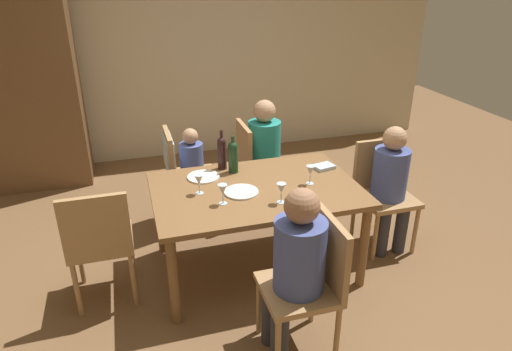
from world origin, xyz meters
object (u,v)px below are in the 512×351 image
wine_bottle_tall_green (222,152)px  wine_bottle_dark_red (233,156)px  armoire_cabinet (23,87)px  chair_far_left (178,165)px  person_child_small (195,167)px  dinner_plate_guest_left (203,177)px  wine_glass_near_left (199,180)px  wine_glass_far (281,189)px  person_man_guest (295,263)px  chair_far_right (256,162)px  chair_near (312,277)px  wine_glass_near_right (223,190)px  wine_glass_centre (310,171)px  person_man_bearded (267,149)px  chair_right_end (382,186)px  dinner_plate_host (241,192)px  dining_table (256,197)px  person_woman_host (391,181)px  chair_left_end (99,239)px

wine_bottle_tall_green → wine_bottle_dark_red: 0.12m
armoire_cabinet → chair_far_left: 2.02m
wine_bottle_dark_red → person_child_small: bearing=112.1°
person_child_small → dinner_plate_guest_left: person_child_small is taller
wine_glass_near_left → wine_glass_far: bearing=-30.1°
person_man_guest → chair_far_right: bearing=-9.1°
wine_bottle_tall_green → armoire_cabinet: bearing=132.8°
chair_near → wine_glass_near_right: size_ratio=6.17×
chair_far_right → wine_glass_centre: size_ratio=6.17×
chair_near → person_man_bearded: 1.82m
armoire_cabinet → chair_far_left: armoire_cabinet is taller
wine_bottle_dark_red → wine_glass_far: wine_bottle_dark_red is taller
armoire_cabinet → wine_glass_near_left: bearing=-57.1°
chair_right_end → wine_glass_near_right: (-1.45, -0.27, 0.30)m
armoire_cabinet → person_man_guest: (1.85, -3.16, -0.44)m
dinner_plate_guest_left → armoire_cabinet: bearing=127.7°
wine_glass_centre → person_man_bearded: bearing=92.4°
person_man_guest → wine_bottle_tall_green: size_ratio=3.41×
chair_far_left → person_child_small: person_child_small is taller
chair_near → dinner_plate_host: chair_near is taller
person_man_bearded → wine_glass_near_left: person_man_bearded is taller
chair_near → person_child_small: bearing=13.0°
dining_table → chair_right_end: chair_right_end is taller
armoire_cabinet → person_woman_host: size_ratio=1.99×
chair_right_end → wine_glass_near_left: chair_right_end is taller
wine_bottle_dark_red → dinner_plate_host: size_ratio=1.21×
wine_glass_near_left → dinner_plate_host: bearing=-14.8°
dining_table → wine_glass_near_right: wine_glass_near_right is taller
person_man_bearded → wine_glass_far: size_ratio=7.65×
dining_table → chair_far_left: size_ratio=1.69×
chair_far_left → person_man_bearded: bearing=90.0°
person_child_small → wine_glass_centre: size_ratio=6.28×
wine_bottle_dark_red → wine_glass_centre: 0.64m
person_man_guest → wine_glass_centre: (0.44, 0.84, 0.17)m
chair_near → chair_left_end: size_ratio=1.00×
armoire_cabinet → chair_near: (1.96, -3.16, -0.56)m
chair_near → wine_bottle_tall_green: wine_bottle_tall_green is taller
wine_bottle_dark_red → person_man_bearded: bearing=50.6°
wine_glass_near_left → dinner_plate_guest_left: bearing=73.4°
wine_bottle_dark_red → dinner_plate_guest_left: bearing=-171.6°
dining_table → wine_glass_centre: 0.46m
wine_glass_centre → wine_glass_near_right: size_ratio=1.00×
chair_far_right → chair_left_end: same height
armoire_cabinet → wine_glass_near_right: bearing=-57.1°
wine_glass_centre → wine_glass_far: size_ratio=1.00×
wine_glass_near_left → wine_bottle_tall_green: bearing=56.4°
wine_bottle_dark_red → wine_glass_near_left: bearing=-138.0°
wine_glass_centre → person_woman_host: bearing=2.2°
wine_glass_near_right → person_man_bearded: bearing=58.1°
person_child_small → dinner_plate_host: size_ratio=3.67×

